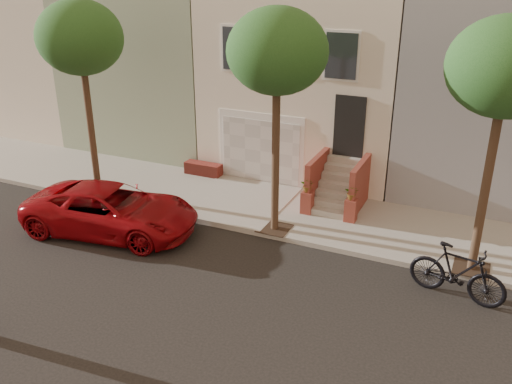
% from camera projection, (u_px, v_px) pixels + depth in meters
% --- Properties ---
extents(ground, '(90.00, 90.00, 0.00)m').
position_uv_depth(ground, '(175.00, 292.00, 13.37)').
color(ground, black).
rests_on(ground, ground).
extents(sidewalk, '(40.00, 3.70, 0.15)m').
position_uv_depth(sidewalk, '(263.00, 206.00, 17.82)').
color(sidewalk, gray).
rests_on(sidewalk, ground).
extents(house_row, '(33.10, 11.70, 7.00)m').
position_uv_depth(house_row, '(324.00, 66.00, 21.31)').
color(house_row, beige).
rests_on(house_row, sidewalk).
extents(tree_left, '(2.70, 2.57, 6.30)m').
position_uv_depth(tree_left, '(80.00, 39.00, 16.66)').
color(tree_left, '#2D2116').
rests_on(tree_left, sidewalk).
extents(tree_mid, '(2.70, 2.57, 6.30)m').
position_uv_depth(tree_mid, '(277.00, 53.00, 14.19)').
color(tree_mid, '#2D2116').
rests_on(tree_mid, sidewalk).
extents(tree_right, '(2.70, 2.57, 6.30)m').
position_uv_depth(tree_right, '(507.00, 69.00, 12.10)').
color(tree_right, '#2D2116').
rests_on(tree_right, sidewalk).
extents(pickup_truck, '(5.41, 3.10, 1.42)m').
position_uv_depth(pickup_truck, '(111.00, 210.00, 16.07)').
color(pickup_truck, maroon).
rests_on(pickup_truck, ground).
extents(motorcycle, '(2.36, 1.07, 1.37)m').
position_uv_depth(motorcycle, '(457.00, 273.00, 12.90)').
color(motorcycle, black).
rests_on(motorcycle, ground).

